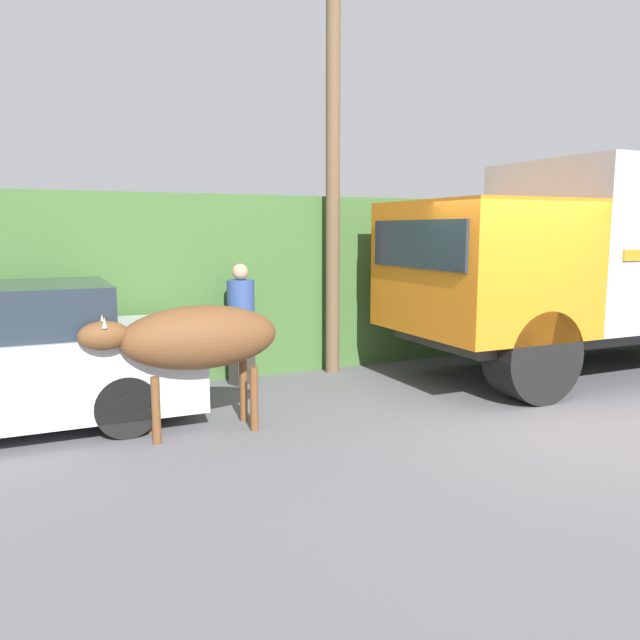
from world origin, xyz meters
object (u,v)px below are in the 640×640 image
object	(u,v)px
pedestrian_on_hill	(241,319)
brown_cow	(196,339)
cargo_truck	(615,256)
utility_pole	(333,146)

from	to	relation	value
pedestrian_on_hill	brown_cow	bearing A→B (deg)	35.90
pedestrian_on_hill	cargo_truck	bearing A→B (deg)	141.09
cargo_truck	pedestrian_on_hill	bearing A→B (deg)	162.08
utility_pole	cargo_truck	bearing A→B (deg)	-21.99
cargo_truck	utility_pole	xyz separation A→B (m)	(-4.02, 1.62, 1.60)
pedestrian_on_hill	utility_pole	bearing A→B (deg)	161.65
brown_cow	pedestrian_on_hill	size ratio (longest dim) A/B	1.21
brown_cow	pedestrian_on_hill	bearing A→B (deg)	71.97
cargo_truck	pedestrian_on_hill	size ratio (longest dim) A/B	4.03
cargo_truck	brown_cow	xyz separation A→B (m)	(-6.59, -0.38, -0.75)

